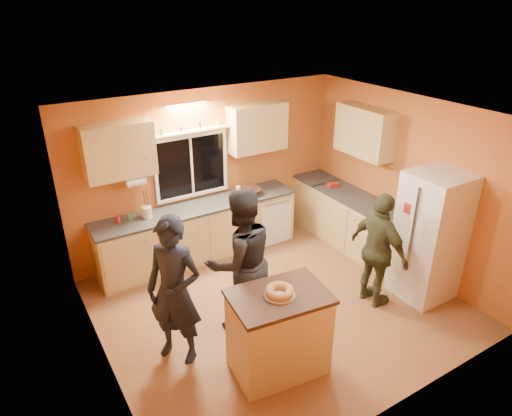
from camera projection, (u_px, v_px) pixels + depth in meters
ground at (278, 305)px, 6.21m from camera, size 4.50×4.50×0.00m
room_shell at (271, 184)px, 5.88m from camera, size 4.54×4.04×2.61m
back_counter at (220, 226)px, 7.33m from camera, size 4.23×0.62×0.90m
right_counter at (362, 227)px, 7.32m from camera, size 0.62×1.84×0.90m
refrigerator at (430, 237)px, 6.09m from camera, size 0.72×0.70×1.80m
island at (278, 332)px, 4.97m from camera, size 1.11×0.83×1.00m
bundt_pastry at (279, 291)px, 4.74m from camera, size 0.31×0.31×0.09m
person_left at (174, 291)px, 4.99m from camera, size 0.75×0.78×1.79m
person_center at (240, 261)px, 5.48m from camera, size 0.93×0.73×1.86m
person_right at (379, 251)px, 5.95m from camera, size 0.40×0.95×1.61m
mixing_bowl at (248, 191)px, 7.35m from camera, size 0.41×0.41×0.10m
utensil_crock at (147, 212)px, 6.57m from camera, size 0.14×0.14×0.17m
potted_plant at (410, 210)px, 6.48m from camera, size 0.29×0.25×0.31m
red_box at (333, 185)px, 7.63m from camera, size 0.18×0.15×0.07m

